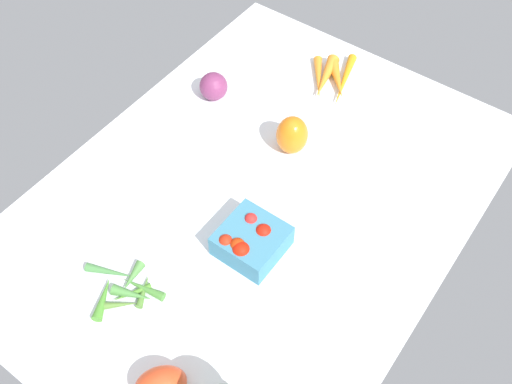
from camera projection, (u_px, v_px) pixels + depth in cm
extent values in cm
cube|color=white|center=(256.00, 201.00, 117.78)|extent=(104.00, 76.00, 2.00)
ellipsoid|color=orange|center=(292.00, 135.00, 121.27)|extent=(6.95, 6.95, 8.81)
cube|color=teal|center=(252.00, 241.00, 107.90)|extent=(11.27, 11.27, 5.12)
sphere|color=red|center=(263.00, 232.00, 106.88)|extent=(3.18, 3.18, 3.18)
sphere|color=red|center=(251.00, 220.00, 108.08)|extent=(2.46, 2.46, 2.46)
sphere|color=red|center=(241.00, 251.00, 104.38)|extent=(3.40, 3.40, 3.40)
sphere|color=red|center=(238.00, 246.00, 104.94)|extent=(2.92, 2.92, 2.92)
sphere|color=red|center=(226.00, 242.00, 105.55)|extent=(2.78, 2.78, 2.78)
cone|color=orange|center=(318.00, 78.00, 136.56)|extent=(12.50, 9.28, 2.06)
cone|color=orange|center=(325.00, 78.00, 136.06)|extent=(13.88, 6.45, 2.98)
cone|color=orange|center=(337.00, 79.00, 135.88)|extent=(11.20, 10.32, 2.84)
cone|color=orange|center=(344.00, 81.00, 136.05)|extent=(17.15, 7.12, 2.07)
cone|color=#488344|center=(111.00, 272.00, 105.94)|extent=(5.26, 9.33, 1.65)
cone|color=#528335|center=(144.00, 290.00, 103.93)|extent=(6.48, 4.17, 1.32)
cone|color=#4E8741|center=(132.00, 277.00, 105.23)|extent=(6.31, 3.06, 1.89)
cone|color=#4B9130|center=(103.00, 298.00, 102.67)|extent=(8.12, 5.64, 1.93)
cone|color=#517931|center=(121.00, 304.00, 102.24)|extent=(5.32, 5.78, 1.36)
cone|color=#4C8B39|center=(143.00, 288.00, 104.00)|extent=(3.20, 8.58, 1.66)
cone|color=#4C8A2D|center=(132.00, 294.00, 103.57)|extent=(6.86, 4.71, 1.28)
cone|color=#4C8A40|center=(132.00, 294.00, 103.07)|extent=(4.51, 7.63, 1.98)
sphere|color=#7C325E|center=(214.00, 86.00, 131.81)|extent=(6.37, 6.37, 6.37)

